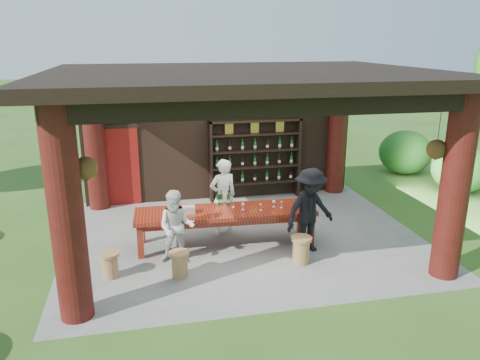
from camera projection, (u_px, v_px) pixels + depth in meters
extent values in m
plane|color=#2D5119|center=(244.00, 236.00, 10.06)|extent=(90.00, 90.00, 0.00)
cube|color=slate|center=(244.00, 238.00, 10.07)|extent=(7.40, 5.90, 0.10)
cube|color=black|center=(221.00, 136.00, 12.15)|extent=(7.00, 0.18, 3.30)
cube|color=maroon|center=(120.00, 167.00, 11.72)|extent=(0.95, 0.06, 2.00)
cylinder|color=#380C0A|center=(67.00, 215.00, 6.70)|extent=(0.50, 0.50, 3.30)
cylinder|color=#380C0A|center=(455.00, 187.00, 7.97)|extent=(0.50, 0.50, 3.30)
cylinder|color=#380C0A|center=(94.00, 143.00, 11.33)|extent=(0.50, 0.50, 3.30)
cylinder|color=#380C0A|center=(337.00, 133.00, 12.60)|extent=(0.50, 0.50, 3.30)
cube|color=black|center=(280.00, 104.00, 6.90)|extent=(6.70, 0.35, 0.35)
cube|color=black|center=(76.00, 92.00, 8.51)|extent=(0.30, 5.20, 0.30)
cube|color=black|center=(391.00, 85.00, 9.78)|extent=(0.30, 5.20, 0.30)
cube|color=black|center=(244.00, 75.00, 9.07)|extent=(7.50, 6.00, 0.20)
cylinder|color=black|center=(83.00, 145.00, 6.66)|extent=(0.01, 0.01, 0.75)
cone|color=black|center=(86.00, 175.00, 6.79)|extent=(0.32, 0.32, 0.18)
sphere|color=#1E5919|center=(86.00, 168.00, 6.76)|extent=(0.34, 0.34, 0.34)
cylinder|color=black|center=(439.00, 129.00, 7.81)|extent=(0.01, 0.01, 0.75)
cone|color=black|center=(436.00, 156.00, 7.94)|extent=(0.32, 0.32, 0.18)
sphere|color=#1E5919|center=(437.00, 149.00, 7.91)|extent=(0.34, 0.34, 0.34)
cube|color=#5F170D|center=(225.00, 212.00, 9.48)|extent=(3.68, 1.10, 0.08)
cube|color=#5F170D|center=(225.00, 216.00, 9.51)|extent=(3.47, 0.95, 0.12)
cube|color=#5F170D|center=(141.00, 242.00, 8.97)|extent=(0.13, 0.13, 0.67)
cube|color=#5F170D|center=(311.00, 231.00, 9.51)|extent=(0.13, 0.13, 0.67)
cube|color=#5F170D|center=(142.00, 227.00, 9.66)|extent=(0.13, 0.13, 0.67)
cube|color=#5F170D|center=(300.00, 217.00, 10.20)|extent=(0.13, 0.13, 0.67)
cylinder|color=olive|center=(180.00, 266.00, 8.30)|extent=(0.29, 0.29, 0.42)
cylinder|color=olive|center=(179.00, 253.00, 8.24)|extent=(0.36, 0.36, 0.06)
cylinder|color=olive|center=(301.00, 251.00, 8.81)|extent=(0.31, 0.31, 0.46)
cylinder|color=olive|center=(302.00, 239.00, 8.73)|extent=(0.40, 0.40, 0.06)
cylinder|color=olive|center=(110.00, 266.00, 8.28)|extent=(0.28, 0.28, 0.41)
cylinder|color=olive|center=(109.00, 254.00, 8.22)|extent=(0.36, 0.36, 0.06)
imported|color=white|center=(223.00, 197.00, 10.03)|extent=(0.68, 0.52, 1.66)
imported|color=silver|center=(177.00, 227.00, 8.71)|extent=(0.79, 0.68, 1.42)
imported|color=black|center=(310.00, 211.00, 9.13)|extent=(1.25, 0.96, 1.71)
cube|color=#BF6672|center=(188.00, 210.00, 9.29)|extent=(0.27, 0.19, 0.14)
ellipsoid|color=#194C14|center=(460.00, 172.00, 12.84)|extent=(1.54, 1.54, 1.31)
ellipsoid|color=#194C14|center=(405.00, 155.00, 14.62)|extent=(1.60, 1.60, 1.36)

